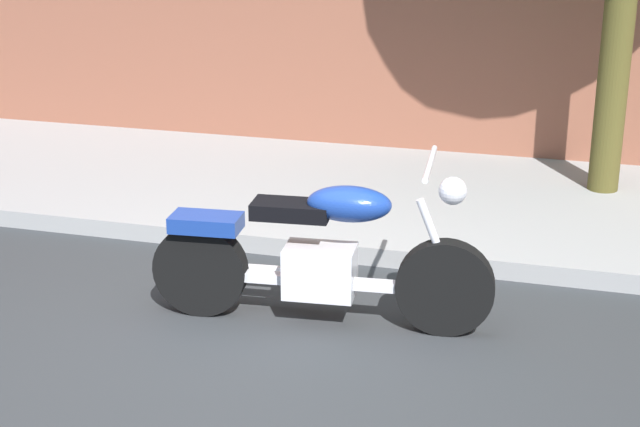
% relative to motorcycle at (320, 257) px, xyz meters
% --- Properties ---
extents(ground_plane, '(60.00, 60.00, 0.00)m').
position_rel_motorcycle_xyz_m(ground_plane, '(-0.28, -0.58, -0.45)').
color(ground_plane, '#303335').
extents(sidewalk, '(19.49, 2.76, 0.14)m').
position_rel_motorcycle_xyz_m(sidewalk, '(-0.28, 2.38, -0.38)').
color(sidewalk, '#989898').
rests_on(sidewalk, ground).
extents(motorcycle, '(2.16, 0.70, 1.10)m').
position_rel_motorcycle_xyz_m(motorcycle, '(0.00, 0.00, 0.00)').
color(motorcycle, black).
rests_on(motorcycle, ground).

